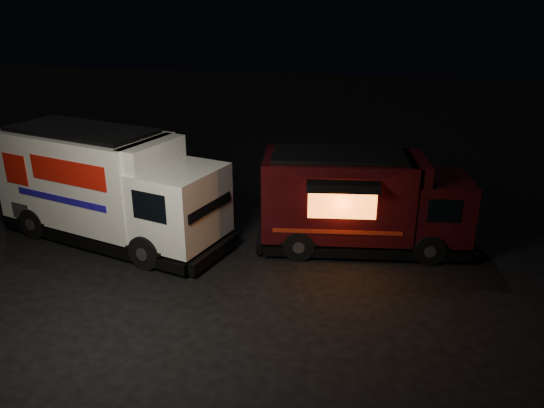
{
  "coord_description": "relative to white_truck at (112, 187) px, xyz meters",
  "views": [
    {
      "loc": [
        4.15,
        -12.08,
        6.92
      ],
      "look_at": [
        0.98,
        2.0,
        1.29
      ],
      "focal_mm": 35.0,
      "sensor_mm": 36.0,
      "label": 1
    }
  ],
  "objects": [
    {
      "name": "red_truck",
      "position": [
        7.4,
        1.07,
        -0.24
      ],
      "size": [
        6.42,
        3.16,
        2.86
      ],
      "primitive_type": null,
      "rotation": [
        0.0,
        0.0,
        0.15
      ],
      "color": "#35090F",
      "rests_on": "ground"
    },
    {
      "name": "white_truck",
      "position": [
        0.0,
        0.0,
        0.0
      ],
      "size": [
        7.78,
        4.31,
        3.35
      ],
      "primitive_type": null,
      "rotation": [
        0.0,
        0.0,
        -0.26
      ],
      "color": "white",
      "rests_on": "ground"
    },
    {
      "name": "ground",
      "position": [
        3.78,
        -1.38,
        -1.67
      ],
      "size": [
        80.0,
        80.0,
        0.0
      ],
      "primitive_type": "plane",
      "color": "black",
      "rests_on": "ground"
    }
  ]
}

